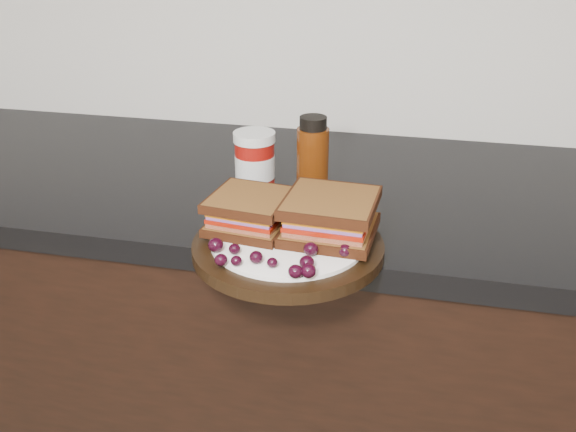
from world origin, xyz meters
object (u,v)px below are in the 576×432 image
plate (288,247)px  sandwich_left (250,212)px  condiment_jar (255,162)px  oil_bottle (313,160)px

plate → sandwich_left: 0.08m
sandwich_left → condiment_jar: bearing=110.2°
condiment_jar → oil_bottle: 0.11m
oil_bottle → plate: bearing=-89.7°
sandwich_left → oil_bottle: oil_bottle is taller
condiment_jar → oil_bottle: size_ratio=0.72×
sandwich_left → plate: bearing=-13.1°
condiment_jar → oil_bottle: (0.11, -0.02, 0.02)m
plate → oil_bottle: size_ratio=1.87×
sandwich_left → oil_bottle: size_ratio=0.76×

